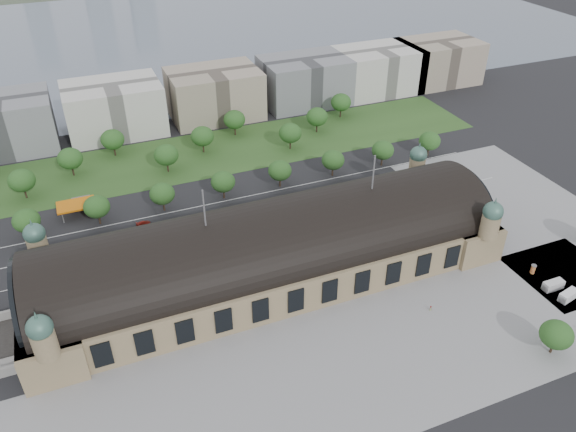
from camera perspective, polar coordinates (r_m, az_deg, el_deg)
name	(u,v)px	position (r m, az deg, el deg)	size (l,w,h in m)	color
ground	(272,277)	(184.24, -1.68, -6.18)	(900.00, 900.00, 0.00)	black
station	(271,252)	(177.86, -1.74, -3.63)	(150.00, 48.40, 44.30)	#917A5A
plaza_south	(364,364)	(158.88, 7.69, -14.66)	(190.00, 48.00, 0.12)	gray
plaza_east	(521,211)	(233.69, 22.63, 0.43)	(56.00, 100.00, 0.12)	gray
road_slab	(184,229)	(209.66, -10.53, -1.26)	(260.00, 26.00, 0.10)	black
grass_belt	(166,161)	(257.14, -12.31, 5.47)	(300.00, 45.00, 0.10)	#2C4E1F
petrol_station	(79,204)	(229.24, -20.44, 1.17)	(14.00, 13.00, 5.05)	#CA660B
lake	(127,36)	(449.56, -16.01, 17.13)	(700.00, 320.00, 0.08)	slate
office_2	(1,125)	(288.03, -27.11, 8.25)	(45.00, 32.00, 24.00)	gray
office_3	(114,108)	(286.95, -17.24, 10.40)	(45.00, 32.00, 24.00)	beige
office_4	(215,94)	(294.49, -7.46, 12.21)	(45.00, 32.00, 24.00)	#A1917E
office_5	(305,81)	(310.01, 1.69, 13.58)	(45.00, 32.00, 24.00)	gray
office_6	(378,70)	(329.89, 9.10, 14.43)	(45.00, 32.00, 24.00)	beige
office_7	(437,61)	(351.47, 14.93, 14.94)	(45.00, 32.00, 24.00)	#A1917E
tree_row_2	(26,221)	(217.55, -25.05, -0.44)	(9.60, 9.60, 11.52)	#2D2116
tree_row_3	(97,207)	(216.32, -18.86, 0.89)	(9.60, 9.60, 11.52)	#2D2116
tree_row_4	(162,194)	(217.74, -12.67, 2.21)	(9.60, 9.60, 11.52)	#2D2116
tree_row_5	(223,182)	(221.76, -6.62, 3.47)	(9.60, 9.60, 11.52)	#2D2116
tree_row_6	(280,171)	(228.25, -0.83, 4.64)	(9.60, 9.60, 11.52)	#2D2116
tree_row_7	(333,160)	(237.00, 4.60, 5.69)	(9.60, 9.60, 11.52)	#2D2116
tree_row_8	(383,150)	(247.77, 9.61, 6.61)	(9.60, 9.60, 11.52)	#2D2116
tree_row_9	(430,141)	(260.32, 14.20, 7.41)	(9.60, 9.60, 11.52)	#2D2116
tree_belt_3	(22,180)	(243.53, -25.44, 3.29)	(10.40, 10.40, 12.48)	#2D2116
tree_belt_4	(70,159)	(253.15, -21.27, 5.46)	(10.40, 10.40, 12.48)	#2D2116
tree_belt_5	(112,139)	(264.32, -17.40, 7.43)	(10.40, 10.40, 12.48)	#2D2116
tree_belt_6	(166,155)	(244.54, -12.27, 6.08)	(10.40, 10.40, 12.48)	#2D2116
tree_belt_7	(202,136)	(258.34, -8.70, 8.02)	(10.40, 10.40, 12.48)	#2D2116
tree_belt_8	(234,120)	(273.30, -5.47, 9.72)	(10.40, 10.40, 12.48)	#2D2116
tree_belt_9	(290,133)	(258.44, 0.23, 8.43)	(10.40, 10.40, 12.48)	#2D2116
tree_belt_10	(317,117)	(275.50, 2.97, 10.03)	(10.40, 10.40, 12.48)	#2D2116
tree_belt_11	(341,102)	(293.28, 5.40, 11.43)	(10.40, 10.40, 12.48)	#2D2116
tree_plaza_s	(557,335)	(171.68, 25.62, -10.82)	(9.00, 9.00, 10.64)	#2D2116
traffic_car_3	(143,223)	(214.45, -14.49, -0.72)	(2.12, 5.23, 1.52)	maroon
traffic_car_4	(274,213)	(213.47, -1.48, 0.29)	(1.65, 4.10, 1.40)	#1E1946
traffic_car_6	(413,186)	(236.12, 12.63, 2.97)	(2.63, 5.70, 1.58)	silver
parked_car_0	(81,272)	(196.81, -20.27, -5.37)	(1.64, 4.72, 1.55)	black
parked_car_1	(37,283)	(197.91, -24.16, -6.19)	(2.34, 5.08, 1.41)	maroon
parked_car_2	(117,267)	(195.41, -16.94, -4.97)	(1.91, 4.69, 1.36)	#1C1C4F
parked_car_3	(134,268)	(193.67, -15.36, -5.07)	(1.54, 3.82, 1.30)	#595D61
parked_car_4	(119,271)	(193.53, -16.79, -5.38)	(1.37, 3.92, 1.29)	silver
parked_car_5	(161,261)	(194.25, -12.77, -4.50)	(2.14, 4.64, 1.29)	gray
parked_car_6	(188,248)	(198.58, -10.08, -3.17)	(1.91, 4.70, 1.37)	black
bus_west	(180,236)	(202.62, -10.91, -2.02)	(3.15, 13.46, 3.75)	red
bus_mid	(292,210)	(213.40, 0.40, 0.59)	(2.74, 11.72, 3.26)	beige
bus_east	(313,207)	(215.93, 2.58, 0.96)	(2.64, 11.30, 3.15)	beige
van_east	(552,286)	(197.16, 25.27, -6.42)	(6.84, 2.78, 2.96)	silver
van_south	(568,296)	(195.07, 26.54, -7.30)	(7.15, 4.04, 2.92)	white
advertising_column	(533,269)	(201.20, 23.64, -4.96)	(1.75, 1.75, 3.33)	#D04334
pedestrian_0	(431,308)	(176.92, 14.28, -9.08)	(0.85, 0.48, 1.73)	gray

